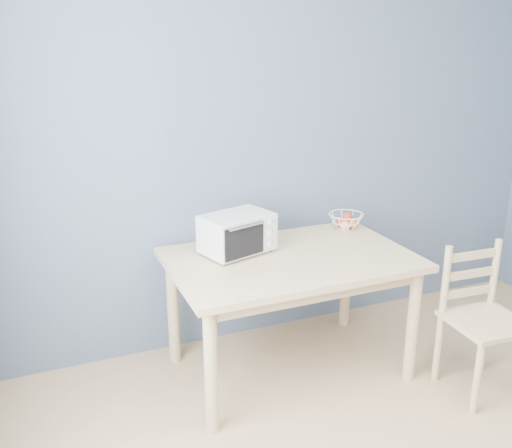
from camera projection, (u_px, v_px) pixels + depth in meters
name	position (u px, v px, depth m)	size (l,w,h in m)	color
dining_table	(290.00, 272.00, 3.33)	(1.40, 0.90, 0.75)	tan
toaster_oven	(235.00, 233.00, 3.31)	(0.46, 0.39, 0.24)	silver
fruit_basket	(346.00, 221.00, 3.75)	(0.28, 0.28, 0.12)	silver
dining_chair	(481.00, 322.00, 3.23)	(0.42, 0.42, 0.85)	tan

